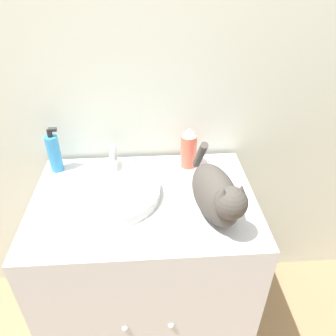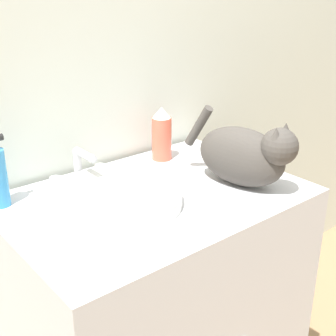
# 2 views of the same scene
# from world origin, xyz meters

# --- Properties ---
(wall_back) EXTENTS (6.00, 0.05, 2.50)m
(wall_back) POSITION_xyz_m (0.00, 0.63, 1.25)
(wall_back) COLOR silver
(wall_back) RESTS_ON ground_plane
(vanity_cabinet) EXTENTS (0.84, 0.60, 0.81)m
(vanity_cabinet) POSITION_xyz_m (0.00, 0.29, 0.41)
(vanity_cabinet) COLOR silver
(vanity_cabinet) RESTS_ON ground_plane
(sink_basin) EXTENTS (0.37, 0.37, 0.04)m
(sink_basin) POSITION_xyz_m (-0.12, 0.31, 0.83)
(sink_basin) COLOR silver
(sink_basin) RESTS_ON vanity_cabinet
(faucet) EXTENTS (0.18, 0.12, 0.11)m
(faucet) POSITION_xyz_m (-0.12, 0.50, 0.86)
(faucet) COLOR silver
(faucet) RESTS_ON vanity_cabinet
(cat) EXTENTS (0.18, 0.38, 0.22)m
(cat) POSITION_xyz_m (0.25, 0.18, 0.91)
(cat) COLOR #47423D
(cat) RESTS_ON vanity_cabinet
(spray_bottle) EXTENTS (0.07, 0.07, 0.18)m
(spray_bottle) POSITION_xyz_m (0.19, 0.50, 0.90)
(spray_bottle) COLOR #EF6047
(spray_bottle) RESTS_ON vanity_cabinet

